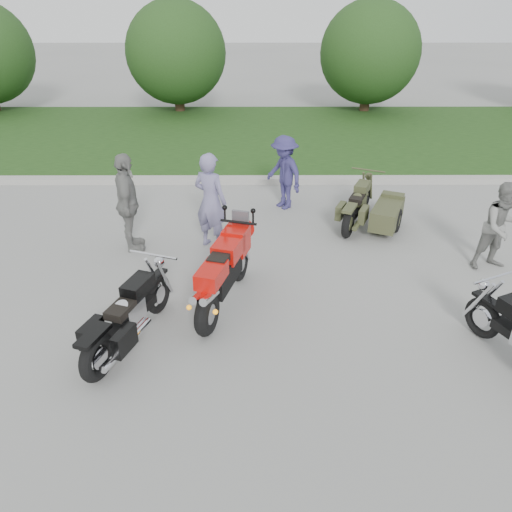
{
  "coord_description": "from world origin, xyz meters",
  "views": [
    {
      "loc": [
        -0.18,
        -5.8,
        4.37
      ],
      "look_at": [
        -0.16,
        0.73,
        0.8
      ],
      "focal_mm": 35.0,
      "sensor_mm": 36.0,
      "label": 1
    }
  ],
  "objects_px": {
    "cruiser_left": "(127,320)",
    "person_stripe": "(211,201)",
    "person_denim": "(284,173)",
    "person_back": "(128,203)",
    "cruiser_sidecar": "(374,211)",
    "person_grey": "(501,227)",
    "sportbike_red": "(223,271)"
  },
  "relations": [
    {
      "from": "cruiser_left",
      "to": "person_stripe",
      "type": "distance_m",
      "value": 3.14
    },
    {
      "from": "person_denim",
      "to": "person_back",
      "type": "distance_m",
      "value": 3.52
    },
    {
      "from": "cruiser_sidecar",
      "to": "person_denim",
      "type": "xyz_separation_m",
      "value": [
        -1.77,
        1.07,
        0.43
      ]
    },
    {
      "from": "person_denim",
      "to": "person_grey",
      "type": "bearing_deg",
      "value": 16.79
    },
    {
      "from": "cruiser_left",
      "to": "person_grey",
      "type": "height_order",
      "value": "person_grey"
    },
    {
      "from": "cruiser_left",
      "to": "person_stripe",
      "type": "bearing_deg",
      "value": 92.06
    },
    {
      "from": "person_back",
      "to": "person_stripe",
      "type": "bearing_deg",
      "value": -98.32
    },
    {
      "from": "person_stripe",
      "to": "person_denim",
      "type": "bearing_deg",
      "value": -97.68
    },
    {
      "from": "cruiser_sidecar",
      "to": "person_back",
      "type": "height_order",
      "value": "person_back"
    },
    {
      "from": "cruiser_left",
      "to": "person_grey",
      "type": "distance_m",
      "value": 6.27
    },
    {
      "from": "sportbike_red",
      "to": "cruiser_left",
      "type": "relative_size",
      "value": 1.03
    },
    {
      "from": "cruiser_sidecar",
      "to": "person_back",
      "type": "relative_size",
      "value": 1.05
    },
    {
      "from": "cruiser_left",
      "to": "person_stripe",
      "type": "relative_size",
      "value": 1.15
    },
    {
      "from": "cruiser_sidecar",
      "to": "person_grey",
      "type": "relative_size",
      "value": 1.23
    },
    {
      "from": "person_stripe",
      "to": "person_grey",
      "type": "relative_size",
      "value": 1.17
    },
    {
      "from": "cruiser_sidecar",
      "to": "person_grey",
      "type": "distance_m",
      "value": 2.42
    },
    {
      "from": "sportbike_red",
      "to": "cruiser_sidecar",
      "type": "xyz_separation_m",
      "value": [
        2.87,
        2.8,
        -0.24
      ]
    },
    {
      "from": "cruiser_sidecar",
      "to": "person_denim",
      "type": "height_order",
      "value": "person_denim"
    },
    {
      "from": "sportbike_red",
      "to": "person_grey",
      "type": "bearing_deg",
      "value": 30.5
    },
    {
      "from": "cruiser_sidecar",
      "to": "person_back",
      "type": "distance_m",
      "value": 4.8
    },
    {
      "from": "cruiser_left",
      "to": "person_grey",
      "type": "bearing_deg",
      "value": 39.3
    },
    {
      "from": "cruiser_sidecar",
      "to": "person_grey",
      "type": "xyz_separation_m",
      "value": [
        1.76,
        -1.61,
        0.41
      ]
    },
    {
      "from": "sportbike_red",
      "to": "cruiser_left",
      "type": "xyz_separation_m",
      "value": [
        -1.25,
        -0.96,
        -0.18
      ]
    },
    {
      "from": "person_stripe",
      "to": "person_denim",
      "type": "xyz_separation_m",
      "value": [
        1.43,
        1.86,
        -0.1
      ]
    },
    {
      "from": "cruiser_sidecar",
      "to": "person_grey",
      "type": "height_order",
      "value": "person_grey"
    },
    {
      "from": "person_stripe",
      "to": "sportbike_red",
      "type": "bearing_deg",
      "value": 129.33
    },
    {
      "from": "cruiser_left",
      "to": "person_back",
      "type": "height_order",
      "value": "person_back"
    },
    {
      "from": "person_back",
      "to": "sportbike_red",
      "type": "bearing_deg",
      "value": -148.87
    },
    {
      "from": "cruiser_left",
      "to": "person_stripe",
      "type": "height_order",
      "value": "person_stripe"
    },
    {
      "from": "sportbike_red",
      "to": "cruiser_left",
      "type": "distance_m",
      "value": 1.59
    },
    {
      "from": "person_denim",
      "to": "person_stripe",
      "type": "bearing_deg",
      "value": -73.5
    },
    {
      "from": "sportbike_red",
      "to": "person_grey",
      "type": "xyz_separation_m",
      "value": [
        4.63,
        1.18,
        0.17
      ]
    }
  ]
}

